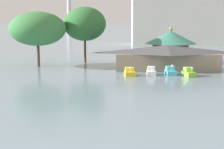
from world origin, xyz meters
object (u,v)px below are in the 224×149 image
(pedal_boat_cyan, at_px, (170,71))
(shoreline_tree_mid, at_px, (85,24))
(pedal_boat_lime, at_px, (189,73))
(shoreline_tree_tall_left, at_px, (38,29))
(boathouse, at_px, (167,57))
(background_building_block, at_px, (189,12))
(pedal_boat_yellow, at_px, (130,72))
(pedal_boat_white, at_px, (151,72))
(green_roof_pavilion, at_px, (170,44))

(pedal_boat_cyan, bearing_deg, shoreline_tree_mid, -138.41)
(pedal_boat_lime, height_order, shoreline_tree_tall_left, shoreline_tree_tall_left)
(pedal_boat_cyan, bearing_deg, boathouse, 174.49)
(pedal_boat_cyan, height_order, shoreline_tree_tall_left, shoreline_tree_tall_left)
(pedal_boat_lime, bearing_deg, background_building_block, 153.47)
(pedal_boat_cyan, distance_m, background_building_block, 70.31)
(pedal_boat_cyan, height_order, background_building_block, background_building_block)
(boathouse, bearing_deg, shoreline_tree_tall_left, 170.09)
(pedal_boat_yellow, relative_size, pedal_boat_lime, 1.04)
(pedal_boat_lime, height_order, background_building_block, background_building_block)
(shoreline_tree_tall_left, xyz_separation_m, shoreline_tree_mid, (8.12, 4.72, 0.80))
(pedal_boat_white, relative_size, green_roof_pavilion, 0.26)
(green_roof_pavilion, distance_m, shoreline_tree_mid, 17.48)
(shoreline_tree_mid, bearing_deg, pedal_boat_yellow, -61.16)
(pedal_boat_cyan, xyz_separation_m, boathouse, (0.12, 5.49, 1.69))
(boathouse, distance_m, background_building_block, 64.76)
(background_building_block, bearing_deg, pedal_boat_yellow, -107.73)
(boathouse, bearing_deg, pedal_boat_white, -118.41)
(pedal_boat_yellow, height_order, shoreline_tree_mid, shoreline_tree_mid)
(pedal_boat_cyan, distance_m, shoreline_tree_mid, 21.63)
(pedal_boat_lime, bearing_deg, shoreline_tree_mid, -147.98)
(pedal_boat_yellow, relative_size, shoreline_tree_tall_left, 0.27)
(pedal_boat_yellow, height_order, boathouse, boathouse)
(pedal_boat_yellow, bearing_deg, shoreline_tree_tall_left, -126.70)
(pedal_boat_lime, distance_m, shoreline_tree_mid, 24.32)
(shoreline_tree_mid, bearing_deg, pedal_boat_cyan, -44.11)
(boathouse, xyz_separation_m, shoreline_tree_tall_left, (-22.89, 4.00, 4.64))
(pedal_boat_white, bearing_deg, pedal_boat_yellow, -79.69)
(pedal_boat_yellow, distance_m, pedal_boat_cyan, 6.43)
(pedal_boat_white, distance_m, pedal_boat_lime, 5.73)
(pedal_boat_cyan, bearing_deg, pedal_boat_yellow, -86.73)
(boathouse, bearing_deg, green_roof_pavilion, 78.79)
(pedal_boat_cyan, xyz_separation_m, green_roof_pavilion, (2.25, 16.25, 3.17))
(shoreline_tree_tall_left, bearing_deg, pedal_boat_white, -26.46)
(pedal_boat_white, xyz_separation_m, boathouse, (3.15, 5.83, 1.70))
(pedal_boat_yellow, relative_size, pedal_boat_cyan, 0.95)
(pedal_boat_yellow, height_order, pedal_boat_lime, pedal_boat_lime)
(pedal_boat_yellow, xyz_separation_m, pedal_boat_lime, (8.97, -0.52, 0.05))
(pedal_boat_yellow, xyz_separation_m, pedal_boat_white, (3.33, 0.51, 0.03))
(pedal_boat_yellow, bearing_deg, background_building_block, 157.78)
(pedal_boat_lime, xyz_separation_m, green_roof_pavilion, (-0.35, 17.62, 3.16))
(pedal_boat_yellow, relative_size, background_building_block, 0.07)
(boathouse, bearing_deg, pedal_boat_yellow, -135.67)
(pedal_boat_lime, bearing_deg, pedal_boat_cyan, -133.68)
(background_building_block, bearing_deg, shoreline_tree_tall_left, -123.34)
(pedal_boat_lime, xyz_separation_m, boathouse, (-2.48, 6.86, 1.68))
(pedal_boat_cyan, xyz_separation_m, background_building_block, (15.56, 67.76, 10.47))
(boathouse, relative_size, shoreline_tree_mid, 1.70)
(pedal_boat_yellow, distance_m, background_building_block, 72.79)
(pedal_boat_cyan, bearing_deg, shoreline_tree_tall_left, -116.91)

